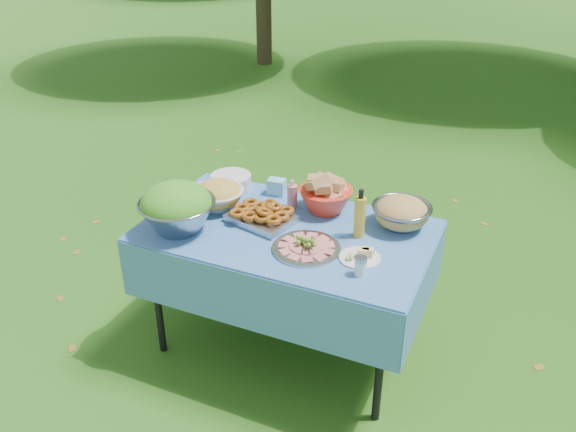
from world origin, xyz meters
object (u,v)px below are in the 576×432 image
object	(u,v)px
plate_stack	(231,182)
bread_bowl	(326,194)
picnic_table	(287,290)
salad_bowl	(177,207)
oil_bottle	(360,213)
pasta_bowl_steel	(402,212)
charcuterie_platter	(306,243)

from	to	relation	value
plate_stack	bread_bowl	world-z (taller)	bread_bowl
picnic_table	salad_bowl	world-z (taller)	salad_bowl
salad_bowl	oil_bottle	bearing A→B (deg)	19.98
plate_stack	pasta_bowl_steel	distance (m)	1.01
picnic_table	bread_bowl	size ratio (longest dim) A/B	5.01
salad_bowl	oil_bottle	distance (m)	0.91
charcuterie_platter	bread_bowl	bearing A→B (deg)	98.14
picnic_table	salad_bowl	bearing A→B (deg)	-155.81
bread_bowl	charcuterie_platter	bearing A→B (deg)	-81.86
bread_bowl	pasta_bowl_steel	world-z (taller)	bread_bowl
picnic_table	pasta_bowl_steel	world-z (taller)	pasta_bowl_steel
plate_stack	salad_bowl	bearing A→B (deg)	-91.82
salad_bowl	pasta_bowl_steel	size ratio (longest dim) A/B	1.29
picnic_table	bread_bowl	world-z (taller)	bread_bowl
pasta_bowl_steel	oil_bottle	xyz separation A→B (m)	(-0.17, -0.18, 0.05)
salad_bowl	picnic_table	bearing A→B (deg)	24.19
pasta_bowl_steel	bread_bowl	bearing A→B (deg)	179.26
bread_bowl	pasta_bowl_steel	size ratio (longest dim) A/B	0.96
plate_stack	bread_bowl	size ratio (longest dim) A/B	0.80
bread_bowl	picnic_table	bearing A→B (deg)	-111.40
pasta_bowl_steel	oil_bottle	bearing A→B (deg)	-132.38
picnic_table	charcuterie_platter	size ratio (longest dim) A/B	4.35
salad_bowl	charcuterie_platter	xyz separation A→B (m)	(0.67, 0.09, -0.09)
salad_bowl	oil_bottle	size ratio (longest dim) A/B	1.51
bread_bowl	oil_bottle	xyz separation A→B (m)	(0.25, -0.19, 0.03)
bread_bowl	oil_bottle	size ratio (longest dim) A/B	1.13
picnic_table	oil_bottle	world-z (taller)	oil_bottle
picnic_table	salad_bowl	xyz separation A→B (m)	(-0.50, -0.23, 0.51)
plate_stack	bread_bowl	distance (m)	0.60
oil_bottle	plate_stack	bearing A→B (deg)	165.57
oil_bottle	pasta_bowl_steel	bearing A→B (deg)	47.62
picnic_table	plate_stack	distance (m)	0.71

